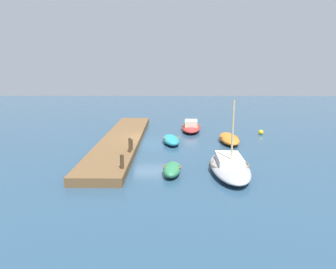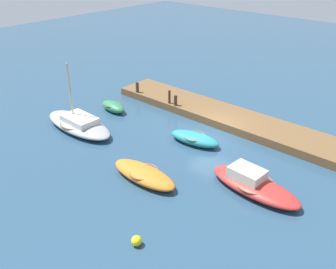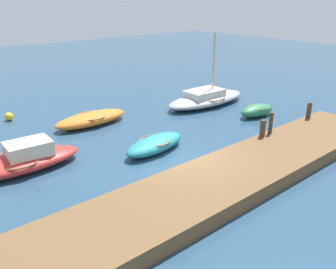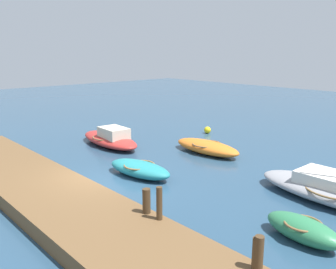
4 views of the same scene
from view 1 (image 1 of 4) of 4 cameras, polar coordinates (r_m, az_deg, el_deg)
ground_plane at (r=25.80m, az=-3.63°, el=-1.68°), size 84.00×84.00×0.00m
dock_platform at (r=26.00m, az=-8.58°, el=-1.06°), size 19.36×3.12×0.55m
motorboat_red at (r=30.81m, az=4.31°, el=1.48°), size 5.11×2.16×1.14m
sailboat_grey at (r=19.16m, az=11.39°, el=-5.71°), size 6.05×2.39×4.46m
rowboat_teal at (r=25.60m, az=0.58°, el=-0.98°), size 3.45×1.80×0.66m
rowboat_orange at (r=26.49m, az=11.33°, el=-0.75°), size 4.13×1.61×0.67m
dinghy_green at (r=18.34m, az=0.76°, el=-6.51°), size 2.46×1.27×0.69m
mooring_post_west at (r=21.78m, az=-6.92°, el=-1.90°), size 0.25×0.25×0.78m
mooring_post_mid_west at (r=21.18m, az=-7.14°, el=-2.00°), size 0.18×0.18×1.01m
mooring_post_mid_east at (r=18.04m, az=-8.56°, el=-5.06°), size 0.21×0.21×0.76m
mooring_post_east at (r=17.97m, az=-8.59°, el=-5.02°), size 0.21×0.21×0.83m
marker_buoy at (r=30.35m, az=16.97°, el=0.42°), size 0.46×0.46×0.46m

